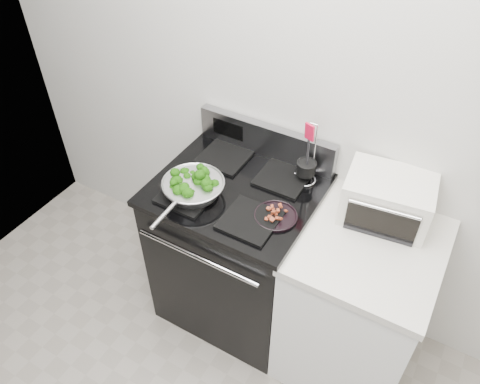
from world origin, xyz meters
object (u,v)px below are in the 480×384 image
Objects in this scene: gas_range at (237,249)px; toaster_oven at (387,199)px; skillet at (193,187)px; bacon_plate at (276,214)px; utensil_holder at (306,171)px.

gas_range is 0.88m from toaster_oven.
skillet is 2.39× the size of bacon_plate.
utensil_holder is 0.82× the size of toaster_oven.
bacon_plate is at bearing -19.44° from gas_range.
gas_range is 0.55m from skillet.
skillet is 0.89m from toaster_oven.
gas_range is 3.34× the size of utensil_holder.
bacon_plate is (0.41, 0.06, -0.03)m from skillet.
toaster_oven reaches higher than gas_range.
utensil_holder is at bearing 88.07° from bacon_plate.
gas_range is at bearing 44.04° from skillet.
gas_range is at bearing 160.56° from bacon_plate.
skillet is 1.16× the size of toaster_oven.
utensil_holder reaches higher than bacon_plate.
toaster_oven is (0.40, -0.02, 0.02)m from utensil_holder.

